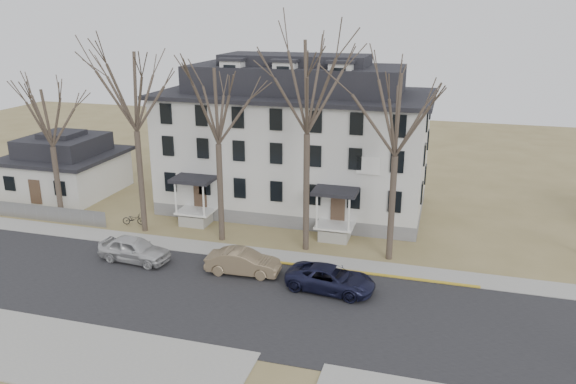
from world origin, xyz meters
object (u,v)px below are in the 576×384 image
(boarding_house, at_px, (295,141))
(tree_center, at_px, (307,81))
(tree_bungalow, at_px, (48,114))
(tree_mid_left, at_px, (217,101))
(car_silver, at_px, (134,250))
(car_tan, at_px, (243,263))
(small_house, at_px, (66,168))
(tree_far_left, at_px, (133,86))
(tree_mid_right, at_px, (398,109))
(car_navy, at_px, (331,279))
(bicycle_left, at_px, (134,219))

(boarding_house, height_order, tree_center, tree_center)
(boarding_house, bearing_deg, tree_bungalow, -152.99)
(tree_mid_left, relative_size, car_silver, 2.73)
(car_tan, bearing_deg, boarding_house, -1.90)
(small_house, height_order, car_silver, small_house)
(tree_mid_left, relative_size, car_tan, 2.86)
(boarding_house, relative_size, tree_far_left, 1.52)
(tree_mid_right, xyz_separation_m, car_silver, (-15.40, -4.89, -8.81))
(tree_mid_left, xyz_separation_m, car_tan, (3.30, -4.67, -8.87))
(boarding_house, bearing_deg, tree_far_left, -137.82)
(tree_mid_left, bearing_deg, tree_mid_right, 0.00)
(car_tan, bearing_deg, tree_bungalow, 70.76)
(tree_mid_left, height_order, car_silver, tree_mid_left)
(small_house, distance_m, tree_mid_left, 19.53)
(car_tan, distance_m, car_navy, 5.54)
(tree_mid_left, xyz_separation_m, bicycle_left, (-7.33, 0.74, -9.17))
(small_house, relative_size, car_navy, 1.73)
(tree_mid_left, height_order, car_tan, tree_mid_left)
(tree_mid_left, xyz_separation_m, tree_mid_right, (11.50, 0.00, 0.00))
(tree_center, relative_size, car_tan, 3.30)
(boarding_house, distance_m, tree_mid_left, 9.66)
(tree_mid_left, distance_m, bicycle_left, 11.76)
(small_house, bearing_deg, bicycle_left, -29.44)
(tree_bungalow, bearing_deg, small_house, 122.84)
(tree_far_left, height_order, tree_mid_left, tree_far_left)
(boarding_house, distance_m, tree_center, 10.39)
(small_house, xyz_separation_m, tree_center, (23.00, -6.20, 8.84))
(boarding_house, relative_size, tree_bungalow, 1.93)
(tree_far_left, distance_m, tree_center, 12.02)
(tree_bungalow, relative_size, bicycle_left, 6.49)
(tree_mid_left, bearing_deg, boarding_house, 69.80)
(tree_far_left, relative_size, tree_bungalow, 1.27)
(tree_center, relative_size, bicycle_left, 8.85)
(small_house, xyz_separation_m, tree_bungalow, (4.00, -6.20, 5.87))
(tree_center, bearing_deg, tree_bungalow, 180.00)
(boarding_house, height_order, bicycle_left, boarding_house)
(tree_center, relative_size, tree_bungalow, 1.36)
(car_silver, bearing_deg, boarding_house, -22.85)
(tree_mid_left, relative_size, tree_mid_right, 1.00)
(car_navy, bearing_deg, car_tan, 89.79)
(tree_far_left, height_order, tree_center, tree_center)
(boarding_house, xyz_separation_m, car_navy, (5.80, -13.46, -4.68))
(tree_far_left, bearing_deg, boarding_house, 42.18)
(tree_mid_right, bearing_deg, car_navy, -116.95)
(tree_mid_left, height_order, bicycle_left, tree_mid_left)
(tree_center, distance_m, car_silver, 15.09)
(car_tan, bearing_deg, tree_far_left, 60.08)
(tree_mid_right, relative_size, tree_bungalow, 1.18)
(boarding_house, relative_size, tree_mid_right, 1.63)
(boarding_house, distance_m, tree_mid_right, 12.51)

